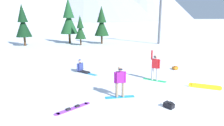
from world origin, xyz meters
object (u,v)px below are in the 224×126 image
Objects in this scene: snowboarder_midground at (155,67)px; pine_tree_tall at (69,19)px; loose_snowboard_near_right at (205,86)px; snowboarder_background at (82,68)px; pine_tree_young at (23,23)px; snowboarder_foreground at (120,81)px; loose_snowboard_near_left at (73,108)px; pine_tree_leaning at (102,23)px; pine_tree_slender at (80,29)px; backpack_black at (169,105)px; ski_lift_tower at (161,9)px; backpack_orange at (175,68)px.

snowboarder_midground is 21.21m from pine_tree_tall.
pine_tree_tall reaches higher than loose_snowboard_near_right.
snowboarder_background is (-4.38, 3.21, -0.59)m from snowboarder_midground.
pine_tree_young reaches higher than loose_snowboard_near_right.
loose_snowboard_near_right is 25.18m from pine_tree_young.
snowboarder_midground reaches higher than snowboarder_foreground.
pine_tree_leaning is at bearing 74.37° from loose_snowboard_near_left.
snowboarder_foreground is 0.24× the size of pine_tree_tall.
pine_tree_slender is (-3.36, -0.83, -0.75)m from pine_tree_leaning.
backpack_black is (-3.33, -1.63, 0.00)m from loose_snowboard_near_right.
snowboarder_background is at bearing 114.52° from backpack_black.
pine_tree_young is at bearing 103.49° from loose_snowboard_near_left.
loose_snowboard_near_left is at bearing -100.40° from snowboarder_background.
loose_snowboard_near_left is 3.13× the size of backpack_black.
ski_lift_tower reaches higher than pine_tree_slender.
pine_tree_leaning is 0.63× the size of ski_lift_tower.
pine_tree_tall is at bearing 105.81° from loose_snowboard_near_right.
loose_snowboard_near_right is at bearing 26.17° from backpack_black.
ski_lift_tower reaches higher than pine_tree_leaning.
snowboarder_background is 0.28× the size of pine_tree_leaning.
pine_tree_young is (-10.74, 19.32, 2.28)m from snowboarder_midground.
pine_tree_tall is 14.13m from ski_lift_tower.
backpack_black is 24.79m from pine_tree_tall.
backpack_black is at bearing -13.89° from loose_snowboard_near_left.
snowboarder_midground is 1.13× the size of loose_snowboard_near_left.
pine_tree_young is (-5.28, 22.01, 3.19)m from loose_snowboard_near_left.
backpack_black reaches higher than loose_snowboard_near_right.
backpack_black is 0.10× the size of pine_tree_leaning.
backpack_orange is at bearing -9.26° from snowboarder_background.
snowboarder_foreground is 0.38× the size of pine_tree_slender.
pine_tree_leaning is at bearing -3.49° from pine_tree_young.
snowboarder_midground is 3.65× the size of backpack_orange.
pine_tree_young is at bearing 119.08° from snowboarder_midground.
ski_lift_tower is at bearing 69.26° from loose_snowboard_near_right.
snowboarder_foreground is at bearing -90.47° from pine_tree_slender.
snowboarder_background is at bearing -68.44° from pine_tree_young.
loose_snowboard_near_left is 3.22× the size of backpack_orange.
snowboarder_foreground is 0.28× the size of pine_tree_young.
ski_lift_tower is (10.24, 19.90, 5.05)m from backpack_black.
snowboarder_background is 17.56m from pine_tree_young.
pine_tree_leaning is (-1.62, 20.74, 2.99)m from loose_snowboard_near_right.
pine_tree_leaning reaches higher than backpack_orange.
backpack_black is at bearing -67.54° from pine_tree_young.
ski_lift_tower reaches higher than backpack_orange.
snowboarder_foreground is 2.61m from backpack_black.
snowboarder_midground is at bearing -144.55° from backpack_orange.
snowboarder_foreground is 3.04× the size of backpack_orange.
backpack_black is 0.09× the size of pine_tree_young.
snowboarder_foreground is 1.04× the size of snowboarder_background.
backpack_orange is at bearing -68.91° from pine_tree_tall.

